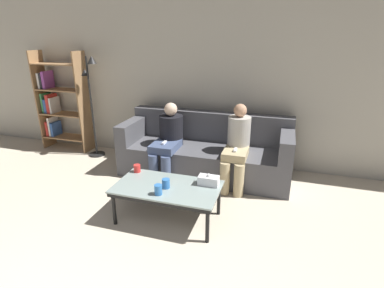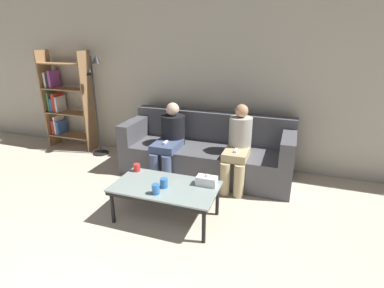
# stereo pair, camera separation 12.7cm
# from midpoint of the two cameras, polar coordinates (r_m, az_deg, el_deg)

# --- Properties ---
(wall_back) EXTENTS (12.00, 0.06, 2.60)m
(wall_back) POSITION_cam_midpoint_polar(r_m,az_deg,el_deg) (4.58, 3.60, 12.13)
(wall_back) COLOR #B7B2A3
(wall_back) RESTS_ON ground_plane
(couch) EXTENTS (2.40, 0.85, 0.86)m
(couch) POSITION_cam_midpoint_polar(r_m,az_deg,el_deg) (4.36, 1.76, -1.60)
(couch) COLOR #515156
(couch) RESTS_ON ground_plane
(coffee_table) EXTENTS (1.13, 0.62, 0.41)m
(coffee_table) POSITION_cam_midpoint_polar(r_m,az_deg,el_deg) (3.27, -5.84, -8.60)
(coffee_table) COLOR #8C9E99
(coffee_table) RESTS_ON ground_plane
(cup_near_left) EXTENTS (0.08, 0.08, 0.09)m
(cup_near_left) POSITION_cam_midpoint_polar(r_m,az_deg,el_deg) (3.60, -11.42, -4.58)
(cup_near_left) COLOR red
(cup_near_left) RESTS_ON coffee_table
(cup_near_right) EXTENTS (0.08, 0.08, 0.11)m
(cup_near_right) POSITION_cam_midpoint_polar(r_m,az_deg,el_deg) (3.08, -7.63, -8.63)
(cup_near_right) COLOR #3372BF
(cup_near_right) RESTS_ON coffee_table
(cup_far_center) EXTENTS (0.08, 0.08, 0.10)m
(cup_far_center) POSITION_cam_midpoint_polar(r_m,az_deg,el_deg) (3.19, -6.14, -7.50)
(cup_far_center) COLOR #3372BF
(cup_far_center) RESTS_ON coffee_table
(tissue_box) EXTENTS (0.22, 0.12, 0.13)m
(tissue_box) POSITION_cam_midpoint_polar(r_m,az_deg,el_deg) (3.24, 2.04, -6.95)
(tissue_box) COLOR white
(tissue_box) RESTS_ON coffee_table
(bookshelf) EXTENTS (0.87, 0.32, 1.69)m
(bookshelf) POSITION_cam_midpoint_polar(r_m,az_deg,el_deg) (5.75, -24.75, 7.16)
(bookshelf) COLOR #9E754C
(bookshelf) RESTS_ON ground_plane
(standing_lamp) EXTENTS (0.31, 0.26, 1.64)m
(standing_lamp) POSITION_cam_midpoint_polar(r_m,az_deg,el_deg) (5.11, -19.25, 8.51)
(standing_lamp) COLOR black
(standing_lamp) RESTS_ON ground_plane
(seated_person_left_end) EXTENTS (0.34, 0.70, 1.04)m
(seated_person_left_end) POSITION_cam_midpoint_polar(r_m,az_deg,el_deg) (4.22, -5.40, 1.11)
(seated_person_left_end) COLOR #47567A
(seated_person_left_end) RESTS_ON ground_plane
(seated_person_mid_left) EXTENTS (0.31, 0.65, 1.09)m
(seated_person_mid_left) POSITION_cam_midpoint_polar(r_m,az_deg,el_deg) (3.97, 7.68, -0.05)
(seated_person_mid_left) COLOR tan
(seated_person_mid_left) RESTS_ON ground_plane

